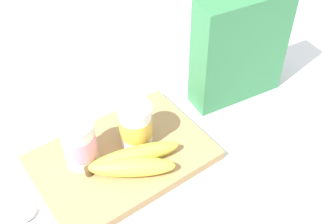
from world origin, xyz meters
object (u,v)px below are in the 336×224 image
at_px(yogurt_cup_back, 136,125).
at_px(banana_bunch, 133,161).
at_px(cutting_board, 123,157).
at_px(yogurt_cup_front, 79,143).
at_px(cereal_box, 240,49).

distance_m(yogurt_cup_back, banana_bunch, 0.07).
bearing_deg(yogurt_cup_back, cutting_board, -163.77).
relative_size(cutting_board, banana_bunch, 1.79).
height_order(cutting_board, yogurt_cup_front, yogurt_cup_front).
distance_m(cereal_box, yogurt_cup_back, 0.28).
height_order(cutting_board, yogurt_cup_back, yogurt_cup_back).
height_order(yogurt_cup_front, banana_bunch, yogurt_cup_front).
xyz_separation_m(cutting_board, cereal_box, (0.31, 0.02, 0.11)).
distance_m(cutting_board, yogurt_cup_front, 0.09).
xyz_separation_m(yogurt_cup_back, banana_bunch, (-0.04, -0.05, -0.03)).
relative_size(cereal_box, banana_bunch, 1.35).
bearing_deg(banana_bunch, yogurt_cup_back, 51.49).
bearing_deg(cutting_board, cereal_box, 3.79).
distance_m(cutting_board, cereal_box, 0.33).
distance_m(cutting_board, banana_bunch, 0.05).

